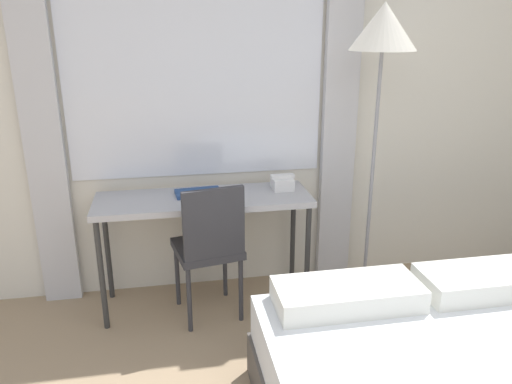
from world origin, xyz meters
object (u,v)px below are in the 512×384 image
at_px(standing_lamp, 382,46).
at_px(book, 198,192).
at_px(desk, 204,207).
at_px(telephone, 282,183).
at_px(desk_chair, 210,243).

height_order(standing_lamp, book, standing_lamp).
relative_size(desk, telephone, 8.82).
distance_m(desk, desk_chair, 0.26).
bearing_deg(telephone, standing_lamp, -19.74).
relative_size(standing_lamp, book, 6.40).
distance_m(standing_lamp, book, 1.47).
height_order(desk_chair, telephone, desk_chair).
bearing_deg(telephone, desk_chair, -153.49).
height_order(desk, book, book).
distance_m(telephone, book, 0.57).
distance_m(desk, book, 0.10).
relative_size(desk, standing_lamp, 0.71).
bearing_deg(standing_lamp, book, 170.56).
bearing_deg(desk_chair, telephone, 16.05).
xyz_separation_m(desk, standing_lamp, (1.10, -0.13, 1.01)).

